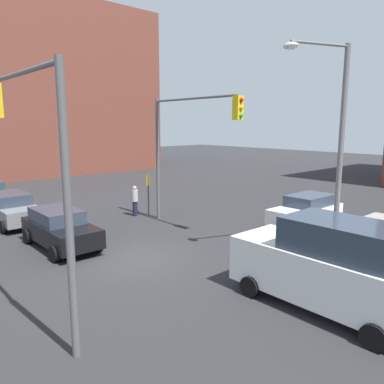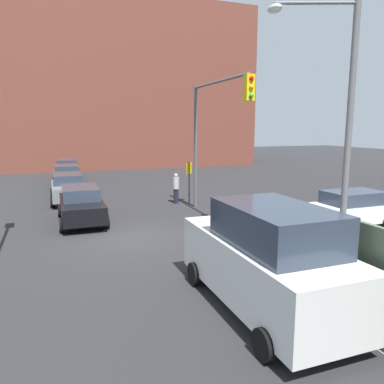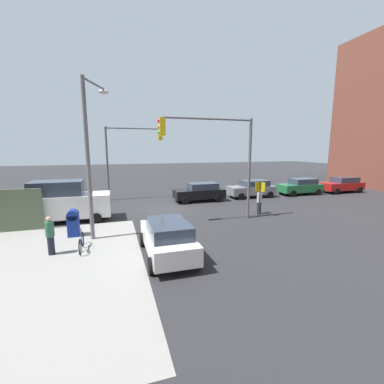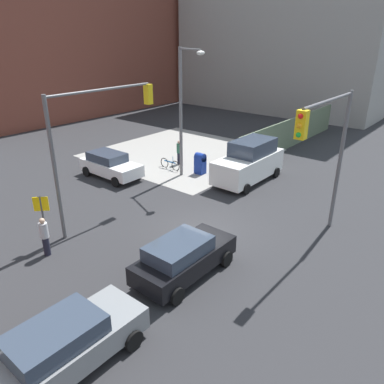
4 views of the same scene
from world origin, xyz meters
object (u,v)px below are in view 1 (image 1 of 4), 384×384
object	(u,v)px
traffic_signal_nw_corner	(186,135)
sedan_white	(306,210)
sedan_gray	(12,208)
street_lamp_corner	(334,137)
pedestrian_waiting	(135,200)
van_white_delivery	(329,266)
traffic_signal_se_corner	(32,147)
bicycle_leaning_on_fence	(360,244)
mailbox_blue	(350,250)
sedan_black	(60,228)

from	to	relation	value
traffic_signal_nw_corner	sedan_white	size ratio (longest dim) A/B	1.50
traffic_signal_nw_corner	sedan_gray	size ratio (longest dim) A/B	1.46
street_lamp_corner	pedestrian_waiting	xyz separation A→B (m)	(-10.87, -1.66, -3.80)
van_white_delivery	pedestrian_waiting	xyz separation A→B (m)	(-12.92, 2.00, -0.37)
traffic_signal_nw_corner	van_white_delivery	bearing A→B (deg)	-16.23
traffic_signal_se_corner	bicycle_leaning_on_fence	xyz separation A→B (m)	(3.04, 11.70, -4.26)
traffic_signal_se_corner	sedan_gray	bearing A→B (deg)	167.33
street_lamp_corner	traffic_signal_nw_corner	bearing A→B (deg)	-172.46
traffic_signal_nw_corner	street_lamp_corner	size ratio (longest dim) A/B	0.81
traffic_signal_nw_corner	mailbox_blue	size ratio (longest dim) A/B	4.55
street_lamp_corner	sedan_white	xyz separation A→B (m)	(-3.12, 3.63, -3.86)
street_lamp_corner	sedan_black	bearing A→B (deg)	-139.35
sedan_black	bicycle_leaning_on_fence	distance (m)	12.49
sedan_gray	bicycle_leaning_on_fence	world-z (taller)	sedan_gray
bicycle_leaning_on_fence	sedan_gray	bearing A→B (deg)	-147.02
traffic_signal_se_corner	bicycle_leaning_on_fence	distance (m)	12.81
sedan_black	van_white_delivery	bearing A→B (deg)	18.46
sedan_white	bicycle_leaning_on_fence	distance (m)	4.15
traffic_signal_se_corner	sedan_white	size ratio (longest dim) A/B	1.50
street_lamp_corner	bicycle_leaning_on_fence	world-z (taller)	street_lamp_corner
sedan_black	bicycle_leaning_on_fence	size ratio (longest dim) A/B	2.53
street_lamp_corner	sedan_black	distance (m)	11.57
mailbox_blue	bicycle_leaning_on_fence	distance (m)	2.32
street_lamp_corner	bicycle_leaning_on_fence	bearing A→B (deg)	72.95
street_lamp_corner	traffic_signal_se_corner	bearing A→B (deg)	-104.11
mailbox_blue	bicycle_leaning_on_fence	xyz separation A→B (m)	(-0.60, 2.20, -0.42)
street_lamp_corner	mailbox_blue	size ratio (longest dim) A/B	5.59
street_lamp_corner	sedan_white	bearing A→B (deg)	130.65
sedan_black	bicycle_leaning_on_fence	bearing A→B (deg)	45.12
traffic_signal_nw_corner	sedan_white	xyz separation A→B (m)	(4.10, 4.59, -3.82)
sedan_black	pedestrian_waiting	xyz separation A→B (m)	(-2.59, 5.45, 0.06)
mailbox_blue	sedan_black	size ratio (longest dim) A/B	0.32
sedan_black	bicycle_leaning_on_fence	world-z (taller)	sedan_black
traffic_signal_nw_corner	sedan_gray	xyz separation A→B (m)	(-6.41, -6.50, -3.82)
traffic_signal_se_corner	sedan_black	bearing A→B (deg)	153.70
pedestrian_waiting	bicycle_leaning_on_fence	size ratio (longest dim) A/B	0.99
sedan_gray	bicycle_leaning_on_fence	xyz separation A→B (m)	(14.17, 9.19, -0.50)
bicycle_leaning_on_fence	sedan_white	bearing A→B (deg)	152.61
traffic_signal_se_corner	van_white_delivery	world-z (taller)	traffic_signal_se_corner
sedan_black	van_white_delivery	xyz separation A→B (m)	(10.33, 3.45, 0.44)
sedan_white	van_white_delivery	size ratio (longest dim) A/B	0.80
traffic_signal_nw_corner	pedestrian_waiting	world-z (taller)	traffic_signal_nw_corner
sedan_black	street_lamp_corner	bearing A→B (deg)	40.65
street_lamp_corner	van_white_delivery	world-z (taller)	street_lamp_corner
sedan_gray	van_white_delivery	size ratio (longest dim) A/B	0.82
traffic_signal_se_corner	street_lamp_corner	size ratio (longest dim) A/B	0.81
traffic_signal_se_corner	bicycle_leaning_on_fence	bearing A→B (deg)	75.45
traffic_signal_se_corner	sedan_black	xyz separation A→B (m)	(-5.77, 2.85, -3.76)
sedan_gray	pedestrian_waiting	size ratio (longest dim) A/B	2.55
sedan_white	pedestrian_waiting	bearing A→B (deg)	-145.67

